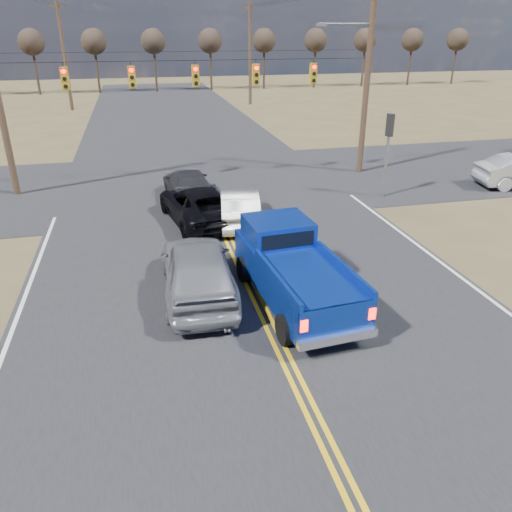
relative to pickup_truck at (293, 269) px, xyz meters
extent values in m
plane|color=brown|center=(-1.01, -4.91, -1.03)|extent=(160.00, 160.00, 0.00)
cube|color=#28282B|center=(-1.01, 5.09, -1.03)|extent=(14.00, 120.00, 0.02)
cube|color=#28282B|center=(-1.01, 13.09, -1.03)|extent=(120.00, 12.00, 0.02)
cylinder|color=#473323|center=(7.99, 13.09, 3.97)|extent=(0.32, 0.32, 10.00)
cylinder|color=black|center=(-1.01, 13.09, 4.97)|extent=(18.00, 0.02, 0.02)
cylinder|color=black|center=(-1.01, 13.09, 5.37)|extent=(18.00, 0.02, 0.02)
cube|color=#B28C14|center=(-7.01, 13.09, 4.27)|extent=(0.34, 0.24, 1.00)
cylinder|color=#FF0C05|center=(-7.01, 12.95, 4.60)|extent=(0.20, 0.06, 0.20)
cylinder|color=black|center=(-7.01, 12.95, 4.27)|extent=(0.20, 0.06, 0.20)
cylinder|color=black|center=(-7.01, 12.95, 3.94)|extent=(0.20, 0.06, 0.20)
cube|color=black|center=(-7.01, 12.92, 4.71)|extent=(0.24, 0.14, 0.03)
cube|color=#B28C14|center=(-4.01, 13.09, 4.27)|extent=(0.34, 0.24, 1.00)
cylinder|color=#FF0C05|center=(-4.01, 12.95, 4.60)|extent=(0.20, 0.06, 0.20)
cylinder|color=black|center=(-4.01, 12.95, 4.27)|extent=(0.20, 0.06, 0.20)
cylinder|color=black|center=(-4.01, 12.95, 3.94)|extent=(0.20, 0.06, 0.20)
cube|color=black|center=(-4.01, 12.92, 4.71)|extent=(0.24, 0.14, 0.03)
cube|color=#B28C14|center=(-1.01, 13.09, 4.27)|extent=(0.34, 0.24, 1.00)
cylinder|color=#FF0C05|center=(-1.01, 12.95, 4.60)|extent=(0.20, 0.06, 0.20)
cylinder|color=black|center=(-1.01, 12.95, 4.27)|extent=(0.20, 0.06, 0.20)
cylinder|color=black|center=(-1.01, 12.95, 3.94)|extent=(0.20, 0.06, 0.20)
cube|color=black|center=(-1.01, 12.92, 4.71)|extent=(0.24, 0.14, 0.03)
cube|color=#B28C14|center=(1.99, 13.09, 4.27)|extent=(0.34, 0.24, 1.00)
cylinder|color=#FF0C05|center=(1.99, 12.95, 4.60)|extent=(0.20, 0.06, 0.20)
cylinder|color=black|center=(1.99, 12.95, 4.27)|extent=(0.20, 0.06, 0.20)
cylinder|color=black|center=(1.99, 12.95, 3.94)|extent=(0.20, 0.06, 0.20)
cube|color=black|center=(1.99, 12.92, 4.71)|extent=(0.24, 0.14, 0.03)
cube|color=#B28C14|center=(4.99, 13.09, 4.27)|extent=(0.34, 0.24, 1.00)
cylinder|color=#FF0C05|center=(4.99, 12.95, 4.60)|extent=(0.20, 0.06, 0.20)
cylinder|color=black|center=(4.99, 12.95, 4.27)|extent=(0.20, 0.06, 0.20)
cylinder|color=black|center=(4.99, 12.95, 3.94)|extent=(0.20, 0.06, 0.20)
cube|color=black|center=(4.99, 12.92, 4.71)|extent=(0.24, 0.14, 0.03)
cylinder|color=slate|center=(7.19, 8.59, 0.57)|extent=(0.12, 0.12, 3.20)
cube|color=black|center=(7.19, 8.59, 2.37)|extent=(0.24, 0.34, 1.00)
cylinder|color=slate|center=(6.59, 13.09, 6.57)|extent=(2.80, 0.10, 0.10)
cube|color=slate|center=(5.29, 13.09, 6.52)|extent=(0.55, 0.22, 0.14)
cylinder|color=#473323|center=(-10.01, 41.09, 3.97)|extent=(0.32, 0.32, 10.00)
cube|color=#473323|center=(-10.01, 41.09, 8.17)|extent=(1.60, 0.12, 0.12)
cylinder|color=#473323|center=(7.99, 41.09, 3.97)|extent=(0.32, 0.32, 10.00)
cube|color=#473323|center=(7.99, 41.09, 8.17)|extent=(1.60, 0.12, 0.12)
cylinder|color=#33261C|center=(-15.01, 55.09, 1.72)|extent=(0.28, 0.28, 5.50)
sphere|color=#2D231C|center=(-15.01, 55.09, 4.87)|extent=(3.00, 3.00, 3.00)
cylinder|color=#33261C|center=(-8.01, 55.09, 1.72)|extent=(0.28, 0.28, 5.50)
sphere|color=#2D231C|center=(-8.01, 55.09, 4.87)|extent=(3.00, 3.00, 3.00)
cylinder|color=#33261C|center=(-1.01, 55.09, 1.72)|extent=(0.28, 0.28, 5.50)
sphere|color=#2D231C|center=(-1.01, 55.09, 4.87)|extent=(3.00, 3.00, 3.00)
cylinder|color=#33261C|center=(5.99, 55.09, 1.72)|extent=(0.28, 0.28, 5.50)
sphere|color=#2D231C|center=(5.99, 55.09, 4.87)|extent=(3.00, 3.00, 3.00)
cylinder|color=#33261C|center=(12.99, 55.09, 1.72)|extent=(0.28, 0.28, 5.50)
sphere|color=#2D231C|center=(12.99, 55.09, 4.87)|extent=(3.00, 3.00, 3.00)
cylinder|color=#33261C|center=(19.99, 55.09, 1.72)|extent=(0.28, 0.28, 5.50)
sphere|color=#2D231C|center=(19.99, 55.09, 4.87)|extent=(3.00, 3.00, 3.00)
cylinder|color=#33261C|center=(26.99, 55.09, 1.72)|extent=(0.28, 0.28, 5.50)
sphere|color=#2D231C|center=(26.99, 55.09, 4.87)|extent=(3.00, 3.00, 3.00)
cylinder|color=#33261C|center=(33.99, 55.09, 1.72)|extent=(0.28, 0.28, 5.50)
sphere|color=#2D231C|center=(33.99, 55.09, 4.87)|extent=(3.00, 3.00, 3.00)
cylinder|color=#33261C|center=(40.99, 55.09, 1.72)|extent=(0.28, 0.28, 5.50)
sphere|color=#2D231C|center=(40.99, 55.09, 4.87)|extent=(3.00, 3.00, 3.00)
cylinder|color=black|center=(-0.81, -2.10, -0.62)|extent=(0.39, 0.84, 0.82)
cylinder|color=black|center=(1.13, -1.95, -0.62)|extent=(0.39, 0.84, 0.82)
cylinder|color=black|center=(-1.10, 1.57, -0.62)|extent=(0.39, 0.84, 0.82)
cylinder|color=black|center=(0.84, 1.72, -0.62)|extent=(0.39, 0.84, 0.82)
cube|color=#0E32A1|center=(0.02, -0.19, -0.11)|extent=(2.48, 5.67, 1.02)
cube|color=#0E32A1|center=(-0.10, 1.29, 0.73)|extent=(2.02, 1.88, 0.74)
cube|color=black|center=(-0.04, 0.44, 0.73)|extent=(1.64, 0.19, 0.46)
cube|color=#0E32A1|center=(-0.87, -1.34, 0.50)|extent=(0.37, 3.37, 0.20)
cube|color=#0E32A1|center=(1.07, -1.18, 0.50)|extent=(0.37, 3.37, 0.20)
cube|color=#0E32A1|center=(0.23, -2.92, 0.09)|extent=(2.05, 0.24, 0.61)
cube|color=silver|center=(0.24, -2.99, -0.47)|extent=(2.10, 0.35, 0.22)
cube|color=#FF0C05|center=(-0.66, -3.04, 0.04)|extent=(0.19, 0.08, 0.31)
cube|color=#FF0C05|center=(1.13, -2.89, 0.04)|extent=(0.19, 0.08, 0.31)
imported|color=gray|center=(-2.66, 0.94, -0.15)|extent=(2.29, 5.27, 1.77)
imported|color=black|center=(-1.81, 7.29, -0.29)|extent=(3.30, 5.64, 1.47)
imported|color=silver|center=(-0.21, 6.73, -0.32)|extent=(2.15, 4.51, 1.43)
imported|color=#2F2F34|center=(-1.92, 10.31, -0.32)|extent=(2.17, 4.99, 1.43)
camera|label=1|loc=(-4.04, -12.43, 6.40)|focal=35.00mm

